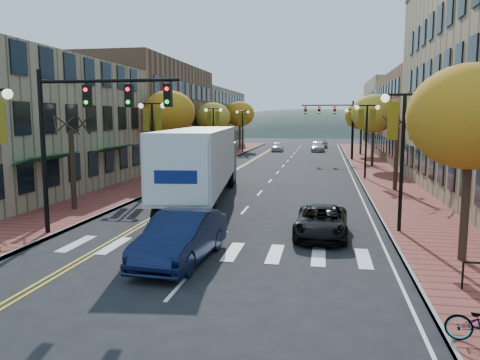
% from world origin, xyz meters
% --- Properties ---
extents(ground, '(200.00, 200.00, 0.00)m').
position_xyz_m(ground, '(0.00, 0.00, 0.00)').
color(ground, black).
rests_on(ground, ground).
extents(sidewalk_left, '(4.00, 85.00, 0.15)m').
position_xyz_m(sidewalk_left, '(-9.00, 32.50, 0.07)').
color(sidewalk_left, brown).
rests_on(sidewalk_left, ground).
extents(sidewalk_right, '(4.00, 85.00, 0.15)m').
position_xyz_m(sidewalk_right, '(9.00, 32.50, 0.07)').
color(sidewalk_right, brown).
rests_on(sidewalk_right, ground).
extents(building_left_near, '(12.00, 22.00, 9.00)m').
position_xyz_m(building_left_near, '(-17.00, 13.00, 4.50)').
color(building_left_near, '#9E8966').
rests_on(building_left_near, ground).
extents(building_left_mid, '(12.00, 24.00, 11.00)m').
position_xyz_m(building_left_mid, '(-17.00, 36.00, 5.50)').
color(building_left_mid, brown).
rests_on(building_left_mid, ground).
extents(building_left_far, '(12.00, 26.00, 9.50)m').
position_xyz_m(building_left_far, '(-17.00, 61.00, 4.75)').
color(building_left_far, '#9E8966').
rests_on(building_left_far, ground).
extents(building_right_mid, '(15.00, 24.00, 10.00)m').
position_xyz_m(building_right_mid, '(18.50, 42.00, 5.00)').
color(building_right_mid, brown).
rests_on(building_right_mid, ground).
extents(building_right_far, '(15.00, 20.00, 11.00)m').
position_xyz_m(building_right_far, '(18.50, 64.00, 5.50)').
color(building_right_far, '#9E8966').
rests_on(building_right_far, ground).
extents(tree_left_a, '(0.28, 0.28, 4.20)m').
position_xyz_m(tree_left_a, '(-9.00, 8.00, 2.25)').
color(tree_left_a, '#382619').
rests_on(tree_left_a, sidewalk_left).
extents(tree_left_b, '(4.48, 4.48, 7.21)m').
position_xyz_m(tree_left_b, '(-9.00, 24.00, 5.45)').
color(tree_left_b, '#382619').
rests_on(tree_left_b, sidewalk_left).
extents(tree_left_c, '(4.16, 4.16, 6.69)m').
position_xyz_m(tree_left_c, '(-9.00, 40.00, 5.05)').
color(tree_left_c, '#382619').
rests_on(tree_left_c, sidewalk_left).
extents(tree_left_d, '(4.61, 4.61, 7.42)m').
position_xyz_m(tree_left_d, '(-9.00, 58.00, 5.60)').
color(tree_left_d, '#382619').
rests_on(tree_left_d, sidewalk_left).
extents(tree_right_a, '(4.16, 4.16, 6.69)m').
position_xyz_m(tree_right_a, '(9.00, 2.00, 5.05)').
color(tree_right_a, '#382619').
rests_on(tree_right_a, sidewalk_right).
extents(tree_right_b, '(0.28, 0.28, 4.20)m').
position_xyz_m(tree_right_b, '(9.00, 18.00, 2.25)').
color(tree_right_b, '#382619').
rests_on(tree_right_b, sidewalk_right).
extents(tree_right_c, '(4.48, 4.48, 7.21)m').
position_xyz_m(tree_right_c, '(9.00, 34.00, 5.45)').
color(tree_right_c, '#382619').
rests_on(tree_right_c, sidewalk_right).
extents(tree_right_d, '(4.35, 4.35, 7.00)m').
position_xyz_m(tree_right_d, '(9.00, 50.00, 5.29)').
color(tree_right_d, '#382619').
rests_on(tree_right_d, sidewalk_right).
extents(lamp_left_b, '(1.96, 0.36, 6.05)m').
position_xyz_m(lamp_left_b, '(-7.50, 16.00, 4.29)').
color(lamp_left_b, black).
rests_on(lamp_left_b, ground).
extents(lamp_left_c, '(1.96, 0.36, 6.05)m').
position_xyz_m(lamp_left_c, '(-7.50, 34.00, 4.29)').
color(lamp_left_c, black).
rests_on(lamp_left_c, ground).
extents(lamp_left_d, '(1.96, 0.36, 6.05)m').
position_xyz_m(lamp_left_d, '(-7.50, 52.00, 4.29)').
color(lamp_left_d, black).
rests_on(lamp_left_d, ground).
extents(lamp_right_a, '(1.96, 0.36, 6.05)m').
position_xyz_m(lamp_right_a, '(7.50, 6.00, 4.29)').
color(lamp_right_a, black).
rests_on(lamp_right_a, ground).
extents(lamp_right_b, '(1.96, 0.36, 6.05)m').
position_xyz_m(lamp_right_b, '(7.50, 24.00, 4.29)').
color(lamp_right_b, black).
rests_on(lamp_right_b, ground).
extents(lamp_right_c, '(1.96, 0.36, 6.05)m').
position_xyz_m(lamp_right_c, '(7.50, 42.00, 4.29)').
color(lamp_right_c, black).
rests_on(lamp_right_c, ground).
extents(traffic_mast_near, '(6.10, 0.35, 7.00)m').
position_xyz_m(traffic_mast_near, '(-5.48, 3.00, 4.92)').
color(traffic_mast_near, black).
rests_on(traffic_mast_near, ground).
extents(traffic_mast_far, '(6.10, 0.34, 7.00)m').
position_xyz_m(traffic_mast_far, '(5.48, 42.00, 4.92)').
color(traffic_mast_far, black).
rests_on(traffic_mast_far, ground).
extents(semi_truck, '(4.99, 17.86, 4.41)m').
position_xyz_m(semi_truck, '(-2.77, 11.79, 2.58)').
color(semi_truck, black).
rests_on(semi_truck, ground).
extents(navy_sedan, '(2.20, 5.42, 1.75)m').
position_xyz_m(navy_sedan, '(-0.66, 0.52, 0.87)').
color(navy_sedan, black).
rests_on(navy_sedan, ground).
extents(black_suv, '(2.30, 4.75, 1.30)m').
position_xyz_m(black_suv, '(4.17, 4.93, 0.65)').
color(black_suv, black).
rests_on(black_suv, ground).
extents(car_far_white, '(1.79, 4.18, 1.41)m').
position_xyz_m(car_far_white, '(-2.77, 55.57, 0.70)').
color(car_far_white, white).
rests_on(car_far_white, ground).
extents(car_far_silver, '(2.10, 4.81, 1.38)m').
position_xyz_m(car_far_silver, '(3.25, 56.20, 0.69)').
color(car_far_silver, '#B8B7C0').
rests_on(car_far_silver, ground).
extents(car_far_oncoming, '(1.93, 4.30, 1.37)m').
position_xyz_m(car_far_oncoming, '(3.79, 65.95, 0.68)').
color(car_far_oncoming, '#99989F').
rests_on(car_far_oncoming, ground).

